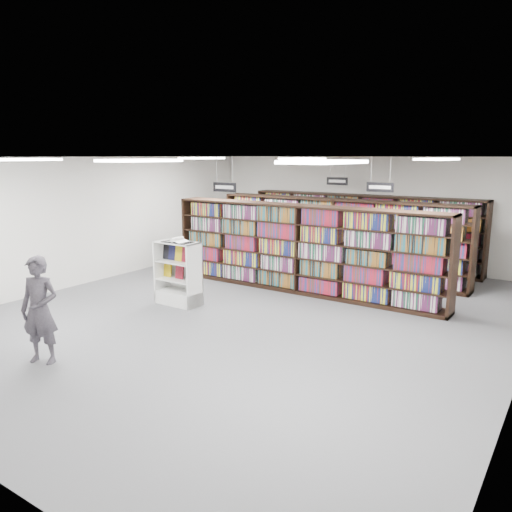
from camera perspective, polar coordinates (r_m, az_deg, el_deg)
The scene contains 19 objects.
floor at distance 10.49m, azimuth -0.22°, elevation -6.52°, with size 12.00×12.00×0.00m, color #4B4C50.
ceiling at distance 9.98m, azimuth -0.23°, elevation 11.23°, with size 10.00×12.00×0.10m, color white.
wall_back at distance 15.41m, azimuth 12.41°, elevation 5.08°, with size 10.00×0.10×3.20m, color silver.
wall_left at distance 13.54m, azimuth -18.09°, elevation 3.93°, with size 0.10×12.00×3.20m, color silver.
bookshelf_row_near at distance 11.90m, azimuth 5.18°, elevation 0.80°, with size 7.00×0.60×2.10m.
bookshelf_row_mid at distance 13.66m, azimuth 9.22°, elevation 2.08°, with size 7.00×0.60×2.10m.
bookshelf_row_far at distance 15.21m, azimuth 11.91°, elevation 2.92°, with size 7.00×0.60×2.10m.
aisle_sign_left at distance 11.69m, azimuth -3.61°, elevation 7.96°, with size 0.65×0.02×0.80m.
aisle_sign_right at distance 12.01m, azimuth 13.98°, elevation 7.74°, with size 0.65×0.02×0.80m.
aisle_sign_center at distance 14.62m, azimuth 9.26°, elevation 8.52°, with size 0.65×0.02×0.80m.
troffer_front_left at distance 10.08m, azimuth -25.04°, elevation 9.95°, with size 0.60×1.20×0.04m, color white.
troffer_front_center at distance 7.68m, azimuth -13.08°, elevation 10.58°, with size 0.60×1.20×0.04m, color white.
troffer_front_right at distance 5.87m, azimuth 7.79°, elevation 10.60°, with size 0.60×1.20×0.04m, color white.
troffer_back_left at distance 13.39m, azimuth -6.20°, elevation 11.05°, with size 0.60×1.20×0.04m, color white.
troffer_back_center at distance 11.69m, azimuth 5.37°, elevation 11.02°, with size 0.60×1.20×0.04m, color white.
troffer_back_right at distance 10.59m, azimuth 20.01°, elevation 10.35°, with size 0.60×1.20×0.04m, color white.
endcap_display at distance 11.14m, azimuth -8.75°, elevation -3.05°, with size 1.01×0.51×1.40m.
open_book at distance 10.83m, azimuth -8.97°, elevation 1.73°, with size 0.65×0.38×0.13m.
shopper at distance 8.54m, azimuth -23.48°, elevation -5.69°, with size 0.63×0.41×1.72m, color #49454E.
Camera 1 is at (5.59, -8.27, 3.23)m, focal length 35.00 mm.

